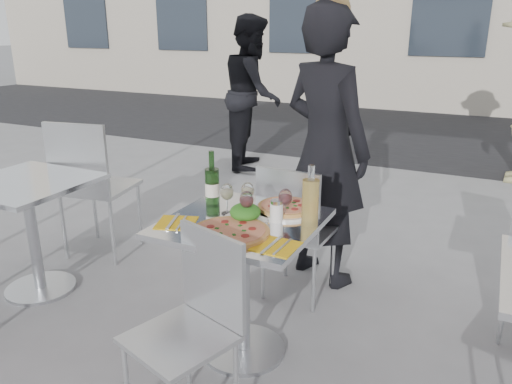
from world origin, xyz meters
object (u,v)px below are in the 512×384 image
at_px(wineglass_white_a, 227,193).
at_px(main_table, 243,259).
at_px(pedestrian_a, 253,93).
at_px(woman_diner, 326,149).
at_px(wineglass_red_a, 247,201).
at_px(side_table_left, 30,213).
at_px(pizza_near, 230,232).
at_px(wineglass_red_b, 285,198).
at_px(salad_plate, 245,214).
at_px(napkin_left, 176,222).
at_px(pizza_far, 286,208).
at_px(napkin_right, 276,246).
at_px(sugar_shaker, 277,211).
at_px(carafe, 310,201).
at_px(chair_near, 195,314).
at_px(chair_far, 294,223).
at_px(side_chair_lfar, 90,179).
at_px(wineglass_white_b, 248,192).
at_px(wine_bottle, 212,185).

bearing_deg(wineglass_white_a, main_table, -23.79).
bearing_deg(pedestrian_a, main_table, -175.46).
distance_m(woman_diner, wineglass_red_a, 1.02).
distance_m(side_table_left, pizza_near, 1.55).
bearing_deg(wineglass_red_b, salad_plate, -149.66).
distance_m(wineglass_red_a, napkin_left, 0.35).
bearing_deg(pizza_far, wineglass_white_a, -146.54).
xyz_separation_m(wineglass_white_a, wineglass_red_b, (0.29, 0.05, 0.00)).
height_order(side_table_left, napkin_right, napkin_right).
relative_size(sugar_shaker, napkin_right, 0.53).
relative_size(salad_plate, carafe, 0.76).
relative_size(wineglass_red_b, napkin_left, 0.69).
height_order(chair_near, napkin_right, chair_near).
distance_m(chair_near, wineglass_red_a, 0.59).
relative_size(chair_near, wineglass_white_a, 5.36).
relative_size(chair_far, chair_near, 1.04).
xyz_separation_m(chair_near, salad_plate, (-0.00, 0.48, 0.29)).
relative_size(side_chair_lfar, wineglass_white_a, 6.55).
height_order(pizza_far, wineglass_red_b, wineglass_red_b).
bearing_deg(chair_near, pizza_near, 106.02).
height_order(chair_far, wineglass_red_a, wineglass_red_a).
height_order(woman_diner, pizza_far, woman_diner).
bearing_deg(woman_diner, wineglass_red_b, 119.13).
xyz_separation_m(chair_far, sugar_shaker, (0.12, -0.55, 0.28)).
distance_m(chair_near, wineglass_red_b, 0.70).
bearing_deg(woman_diner, pizza_near, 110.26).
bearing_deg(wineglass_white_b, side_chair_lfar, 163.63).
bearing_deg(wineglass_white_a, chair_far, 75.69).
bearing_deg(side_chair_lfar, chair_far, 172.15).
relative_size(chair_near, woman_diner, 0.47).
xyz_separation_m(sugar_shaker, wineglass_red_a, (-0.12, -0.07, 0.06)).
relative_size(main_table, carafe, 2.59).
xyz_separation_m(pizza_far, salad_plate, (-0.12, -0.21, 0.02)).
bearing_deg(carafe, side_table_left, -176.95).
height_order(chair_far, pizza_near, chair_far).
distance_m(main_table, wineglass_red_a, 0.32).
bearing_deg(carafe, napkin_left, -155.37).
bearing_deg(salad_plate, side_chair_lfar, 160.31).
distance_m(side_table_left, wineglass_white_a, 1.43).
relative_size(side_chair_lfar, woman_diner, 0.57).
height_order(wine_bottle, sugar_shaker, wine_bottle).
distance_m(chair_near, wine_bottle, 0.74).
relative_size(pizza_near, wineglass_red_b, 2.30).
relative_size(main_table, wineglass_red_a, 4.76).
relative_size(main_table, pedestrian_a, 0.42).
xyz_separation_m(carafe, sugar_shaker, (-0.16, -0.04, -0.06)).
height_order(pizza_near, salad_plate, salad_plate).
relative_size(side_table_left, woman_diner, 0.42).
distance_m(pizza_near, carafe, 0.41).
distance_m(salad_plate, wineglass_red_b, 0.21).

